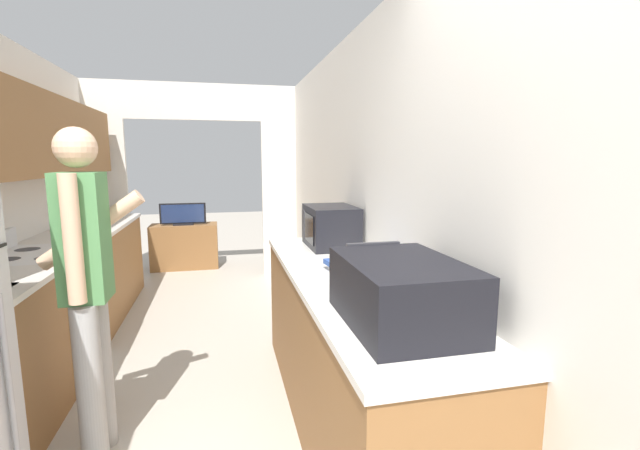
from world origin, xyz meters
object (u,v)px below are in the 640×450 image
object	(u,v)px
microwave	(331,226)
book_stack	(351,267)
television	(183,214)
person	(87,286)
range_oven	(44,315)
suitcase	(401,292)
tv_cabinet	(185,246)
knife	(66,238)

from	to	relation	value
microwave	book_stack	world-z (taller)	microwave
book_stack	television	bearing A→B (deg)	107.49
person	microwave	size ratio (longest dim) A/B	3.46
range_oven	suitcase	distance (m)	2.70
tv_cabinet	person	bearing A→B (deg)	-91.94
person	suitcase	world-z (taller)	person
person	knife	world-z (taller)	person
knife	television	bearing A→B (deg)	109.68
person	knife	xyz separation A→B (m)	(-0.59, 1.57, -0.01)
television	knife	distance (m)	2.56
person	suitcase	xyz separation A→B (m)	(1.36, -0.78, 0.12)
television	book_stack	bearing A→B (deg)	-72.51
tv_cabinet	suitcase	bearing A→B (deg)	-75.83
range_oven	television	xyz separation A→B (m)	(0.73, 3.03, 0.33)
range_oven	suitcase	bearing A→B (deg)	-42.22
range_oven	person	distance (m)	1.24
person	knife	distance (m)	1.68
microwave	knife	xyz separation A→B (m)	(-2.05, 0.81, -0.15)
person	television	world-z (taller)	person
range_oven	suitcase	world-z (taller)	suitcase
person	tv_cabinet	world-z (taller)	person
tv_cabinet	television	xyz separation A→B (m)	(0.00, -0.04, 0.47)
suitcase	microwave	world-z (taller)	microwave
suitcase	knife	world-z (taller)	suitcase
microwave	knife	distance (m)	2.21
range_oven	television	distance (m)	3.13
microwave	suitcase	bearing A→B (deg)	-93.98
suitcase	television	xyz separation A→B (m)	(-1.22, 4.79, -0.26)
range_oven	television	bearing A→B (deg)	76.47
tv_cabinet	knife	world-z (taller)	knife
suitcase	microwave	xyz separation A→B (m)	(0.11, 1.53, 0.02)
suitcase	television	size ratio (longest dim) A/B	1.03
suitcase	knife	xyz separation A→B (m)	(-1.95, 2.35, -0.12)
tv_cabinet	television	bearing A→B (deg)	-90.00
person	book_stack	distance (m)	1.40
range_oven	knife	bearing A→B (deg)	89.82
person	range_oven	bearing A→B (deg)	31.80
range_oven	book_stack	size ratio (longest dim) A/B	3.56
tv_cabinet	knife	size ratio (longest dim) A/B	2.91
range_oven	person	xyz separation A→B (m)	(0.59, -0.99, 0.47)
range_oven	suitcase	xyz separation A→B (m)	(1.95, -1.77, 0.58)
microwave	television	bearing A→B (deg)	112.14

